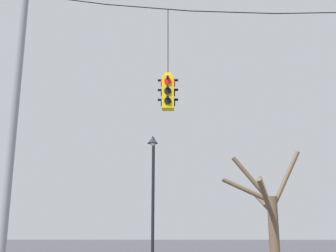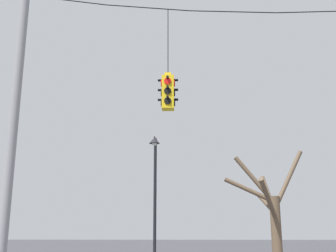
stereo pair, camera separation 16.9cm
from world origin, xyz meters
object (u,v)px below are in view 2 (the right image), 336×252
utility_pole_left (13,128)px  bare_tree (272,215)px  traffic_light_near_right_pole (168,92)px  street_lamp (155,180)px

utility_pole_left → bare_tree: utility_pole_left is taller
traffic_light_near_right_pole → street_lamp: size_ratio=0.58×
utility_pole_left → traffic_light_near_right_pole: (4.41, 0.00, 1.00)m
bare_tree → traffic_light_near_right_pole: bearing=-123.5°
street_lamp → bare_tree: size_ratio=1.07×
utility_pole_left → bare_tree: 10.30m
street_lamp → bare_tree: bearing=9.9°
utility_pole_left → bare_tree: size_ratio=1.82×
traffic_light_near_right_pole → bare_tree: traffic_light_near_right_pole is taller
street_lamp → bare_tree: 4.84m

